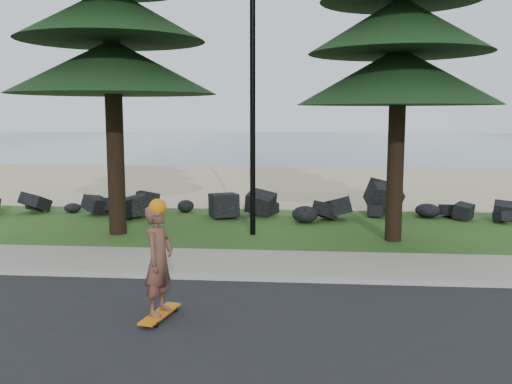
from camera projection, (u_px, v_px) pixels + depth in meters
The scene contains 9 objects.
ground at pixel (238, 268), 11.54m from camera, with size 160.00×160.00×0.00m, color #234917.
road at pixel (195, 364), 7.10m from camera, with size 160.00×7.00×0.02m, color black.
kerb at pixel (232, 278), 10.65m from camera, with size 160.00×0.20×0.10m, color #9D978D.
sidewalk at pixel (239, 263), 11.74m from camera, with size 160.00×2.00×0.08m, color gray.
beach_sand at pixel (276, 182), 25.85m from camera, with size 160.00×15.00×0.01m, color tan.
ocean at pixel (294, 142), 61.86m from camera, with size 160.00×58.00×0.01m, color #3B5571.
seawall_boulders at pixel (260, 217), 17.07m from camera, with size 60.00×2.40×1.10m, color black, non-canonical shape.
lamp_post at pixel (253, 71), 14.13m from camera, with size 0.25×0.14×8.14m.
skateboarder at pixel (159, 260), 8.50m from camera, with size 0.51×1.02×1.84m.
Camera 1 is at (1.36, -11.14, 3.11)m, focal length 40.00 mm.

